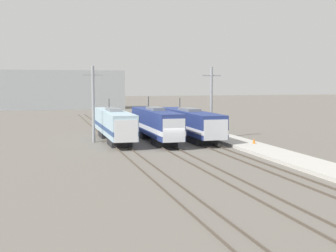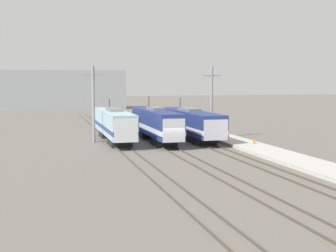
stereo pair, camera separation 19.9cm
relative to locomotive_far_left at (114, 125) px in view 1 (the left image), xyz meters
The scene contains 12 objects.
ground_plane 10.57m from the locomotive_far_left, 61.13° to the right, with size 400.00×400.00×0.00m, color #666059.
rail_pair_far_left 9.30m from the locomotive_far_left, 90.00° to the right, with size 1.51×120.00×0.15m.
rail_pair_center 10.56m from the locomotive_far_left, 61.13° to the right, with size 1.51×120.00×0.15m.
rail_pair_far_right 13.65m from the locomotive_far_left, 42.20° to the right, with size 1.51×120.00×0.15m.
locomotive_far_left is the anchor object (origin of this frame).
locomotive_center 5.26m from the locomotive_far_left, 18.18° to the right, with size 2.75×17.35×5.55m.
locomotive_far_right 10.00m from the locomotive_far_left, ahead, with size 3.13×19.75×5.23m.
catenary_tower_left 3.75m from the locomotive_far_left, behind, with size 2.52×0.37×9.42m.
catenary_tower_right 13.16m from the locomotive_far_left, ahead, with size 2.52×0.37×9.42m.
platform 16.90m from the locomotive_far_left, 32.70° to the right, with size 4.00×120.00×0.35m.
traffic_cone 17.32m from the locomotive_far_left, 30.35° to the right, with size 0.34×0.34×0.66m.
depot_building 76.42m from the locomotive_far_left, 94.95° to the left, with size 40.52×10.69×10.68m.
Camera 1 is at (-13.64, -48.80, 7.41)m, focal length 50.00 mm.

